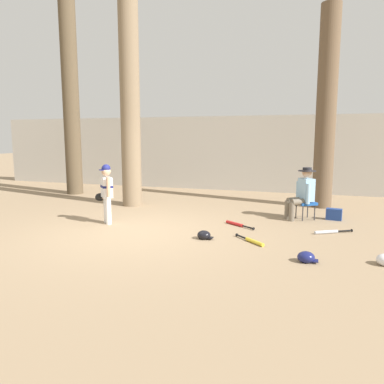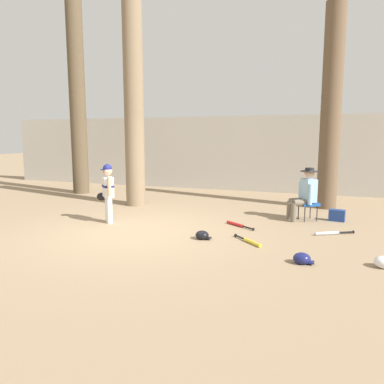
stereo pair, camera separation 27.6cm
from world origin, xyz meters
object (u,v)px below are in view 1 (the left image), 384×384
at_px(young_ballplayer, 106,190).
at_px(seated_spectator, 302,192).
at_px(bat_aluminum_silver, 329,232).
at_px(folding_stool, 306,204).
at_px(tree_near_player, 130,111).
at_px(bat_yellow_trainer, 252,241).
at_px(batting_helmet_black, 204,235).
at_px(tree_behind_spectator, 326,118).
at_px(batting_helmet_navy, 306,257).
at_px(tree_far_left, 71,97).
at_px(handbag_beside_stool, 334,214).
at_px(bat_red_barrel, 237,224).

height_order(young_ballplayer, seated_spectator, young_ballplayer).
bearing_deg(bat_aluminum_silver, folding_stool, 112.08).
relative_size(tree_near_player, bat_yellow_trainer, 9.46).
distance_m(bat_yellow_trainer, batting_helmet_black, 0.90).
bearing_deg(tree_behind_spectator, folding_stool, -102.70).
bearing_deg(bat_yellow_trainer, batting_helmet_navy, -39.93).
bearing_deg(tree_far_left, handbag_beside_stool, -11.00).
bearing_deg(batting_helmet_black, seated_spectator, 53.87).
bearing_deg(batting_helmet_navy, bat_aluminum_silver, 78.17).
height_order(bat_aluminum_silver, batting_helmet_navy, batting_helmet_navy).
bearing_deg(tree_near_player, bat_aluminum_silver, -16.91).
distance_m(young_ballplayer, bat_red_barrel, 2.93).
height_order(bat_aluminum_silver, batting_helmet_black, batting_helmet_black).
bearing_deg(bat_aluminum_silver, handbag_beside_stool, 83.66).
bearing_deg(tree_far_left, batting_helmet_black, -35.41).
xyz_separation_m(tree_behind_spectator, bat_yellow_trainer, (-1.24, -4.03, -2.34)).
distance_m(young_ballplayer, folding_stool, 4.53).
height_order(tree_behind_spectator, bat_aluminum_silver, tree_behind_spectator).
xyz_separation_m(handbag_beside_stool, batting_helmet_black, (-2.39, -2.47, -0.06)).
bearing_deg(batting_helmet_navy, young_ballplayer, 162.57).
distance_m(folding_stool, handbag_beside_stool, 0.69).
height_order(folding_stool, bat_red_barrel, folding_stool).
xyz_separation_m(folding_stool, batting_helmet_black, (-1.76, -2.34, -0.29)).
bearing_deg(handbag_beside_stool, tree_behind_spectator, 98.78).
height_order(tree_far_left, batting_helmet_black, tree_far_left).
distance_m(young_ballplayer, seated_spectator, 4.42).
distance_m(young_ballplayer, batting_helmet_navy, 4.49).
height_order(folding_stool, batting_helmet_navy, folding_stool).
height_order(tree_near_player, bat_red_barrel, tree_near_player).
xyz_separation_m(tree_behind_spectator, seated_spectator, (-0.47, -1.77, -1.74)).
relative_size(batting_helmet_black, batting_helmet_navy, 0.96).
relative_size(young_ballplayer, batting_helmet_black, 4.37).
bearing_deg(folding_stool, tree_far_left, 167.14).
bearing_deg(bat_red_barrel, bat_yellow_trainer, -66.28).
bearing_deg(folding_stool, bat_yellow_trainer, -110.27).
bearing_deg(young_ballplayer, tree_near_player, 102.48).
bearing_deg(bat_aluminum_silver, young_ballplayer, -172.85).
height_order(seated_spectator, tree_far_left, tree_far_left).
bearing_deg(tree_behind_spectator, seated_spectator, -104.92).
bearing_deg(handbag_beside_stool, batting_helmet_black, -134.01).
bearing_deg(seated_spectator, tree_behind_spectator, 75.08).
height_order(seated_spectator, batting_helmet_black, seated_spectator).
xyz_separation_m(seated_spectator, batting_helmet_black, (-1.67, -2.29, -0.57)).
bearing_deg(batting_helmet_black, handbag_beside_stool, 45.99).
distance_m(seated_spectator, bat_aluminum_silver, 1.41).
bearing_deg(bat_yellow_trainer, handbag_beside_stool, 58.70).
xyz_separation_m(bat_aluminum_silver, bat_red_barrel, (-1.87, 0.07, 0.00)).
distance_m(tree_near_player, seated_spectator, 4.95).
relative_size(seated_spectator, batting_helmet_black, 4.02).
relative_size(young_ballplayer, batting_helmet_navy, 4.21).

